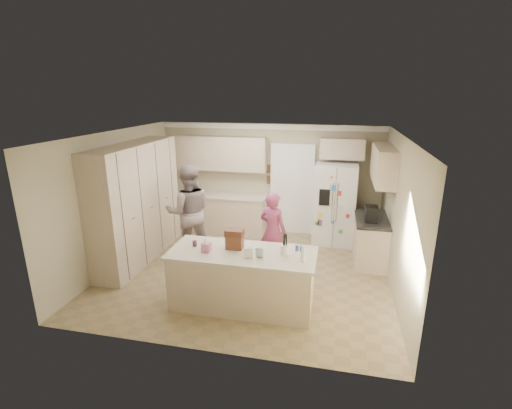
% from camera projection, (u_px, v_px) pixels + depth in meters
% --- Properties ---
extents(floor, '(5.20, 4.60, 0.02)m').
position_uv_depth(floor, '(247.00, 272.00, 7.07)').
color(floor, '#947C54').
rests_on(floor, ground).
extents(ceiling, '(5.20, 4.60, 0.02)m').
position_uv_depth(ceiling, '(246.00, 134.00, 6.30)').
color(ceiling, white).
rests_on(ceiling, wall_back).
extents(wall_back, '(5.20, 0.02, 2.60)m').
position_uv_depth(wall_back, '(269.00, 179.00, 8.84)').
color(wall_back, '#B9B08F').
rests_on(wall_back, ground).
extents(wall_front, '(5.20, 0.02, 2.60)m').
position_uv_depth(wall_front, '(202.00, 262.00, 4.53)').
color(wall_front, '#B9B08F').
rests_on(wall_front, ground).
extents(wall_left, '(0.02, 4.60, 2.60)m').
position_uv_depth(wall_left, '(117.00, 199.00, 7.22)').
color(wall_left, '#B9B08F').
rests_on(wall_left, ground).
extents(wall_right, '(0.02, 4.60, 2.60)m').
position_uv_depth(wall_right, '(399.00, 217.00, 6.16)').
color(wall_right, '#B9B08F').
rests_on(wall_right, ground).
extents(crown_back, '(5.20, 0.08, 0.12)m').
position_uv_depth(crown_back, '(270.00, 127.00, 8.44)').
color(crown_back, white).
rests_on(crown_back, wall_back).
extents(pantry_bank, '(0.60, 2.60, 2.35)m').
position_uv_depth(pantry_bank, '(137.00, 203.00, 7.38)').
color(pantry_bank, beige).
rests_on(pantry_bank, floor).
extents(back_base_cab, '(2.20, 0.60, 0.88)m').
position_uv_depth(back_base_cab, '(220.00, 214.00, 9.04)').
color(back_base_cab, beige).
rests_on(back_base_cab, floor).
extents(back_countertop, '(2.24, 0.63, 0.04)m').
position_uv_depth(back_countertop, '(220.00, 196.00, 8.90)').
color(back_countertop, beige).
rests_on(back_countertop, back_base_cab).
extents(back_upper_cab, '(2.20, 0.35, 0.80)m').
position_uv_depth(back_upper_cab, '(220.00, 153.00, 8.73)').
color(back_upper_cab, beige).
rests_on(back_upper_cab, wall_back).
extents(doorway_opening, '(0.90, 0.06, 2.10)m').
position_uv_depth(doorway_opening, '(292.00, 190.00, 8.78)').
color(doorway_opening, black).
rests_on(doorway_opening, floor).
extents(doorway_casing, '(1.02, 0.03, 2.22)m').
position_uv_depth(doorway_casing, '(292.00, 191.00, 8.75)').
color(doorway_casing, white).
rests_on(doorway_casing, floor).
extents(wall_frame_upper, '(0.15, 0.02, 0.20)m').
position_uv_depth(wall_frame_upper, '(270.00, 169.00, 8.73)').
color(wall_frame_upper, brown).
rests_on(wall_frame_upper, wall_back).
extents(wall_frame_lower, '(0.15, 0.02, 0.20)m').
position_uv_depth(wall_frame_lower, '(270.00, 180.00, 8.81)').
color(wall_frame_lower, brown).
rests_on(wall_frame_lower, wall_back).
extents(refrigerator, '(0.92, 0.72, 1.80)m').
position_uv_depth(refrigerator, '(334.00, 204.00, 8.21)').
color(refrigerator, white).
rests_on(refrigerator, floor).
extents(fridge_seam, '(0.02, 0.02, 1.78)m').
position_uv_depth(fridge_seam, '(334.00, 209.00, 7.88)').
color(fridge_seam, gray).
rests_on(fridge_seam, refrigerator).
extents(fridge_dispenser, '(0.22, 0.03, 0.35)m').
position_uv_depth(fridge_dispenser, '(324.00, 197.00, 7.84)').
color(fridge_dispenser, black).
rests_on(fridge_dispenser, refrigerator).
extents(fridge_handle_l, '(0.02, 0.02, 0.85)m').
position_uv_depth(fridge_handle_l, '(332.00, 202.00, 7.83)').
color(fridge_handle_l, silver).
rests_on(fridge_handle_l, refrigerator).
extents(fridge_handle_r, '(0.02, 0.02, 0.85)m').
position_uv_depth(fridge_handle_r, '(337.00, 203.00, 7.81)').
color(fridge_handle_r, silver).
rests_on(fridge_handle_r, refrigerator).
extents(over_fridge_cab, '(0.95, 0.35, 0.45)m').
position_uv_depth(over_fridge_cab, '(342.00, 149.00, 8.10)').
color(over_fridge_cab, beige).
rests_on(over_fridge_cab, wall_back).
extents(right_base_cab, '(0.60, 1.20, 0.88)m').
position_uv_depth(right_base_cab, '(370.00, 241.00, 7.40)').
color(right_base_cab, beige).
rests_on(right_base_cab, floor).
extents(right_countertop, '(0.63, 1.24, 0.04)m').
position_uv_depth(right_countertop, '(372.00, 219.00, 7.27)').
color(right_countertop, '#2D2B28').
rests_on(right_countertop, right_base_cab).
extents(right_upper_cab, '(0.35, 1.50, 0.70)m').
position_uv_depth(right_upper_cab, '(383.00, 165.00, 7.12)').
color(right_upper_cab, beige).
rests_on(right_upper_cab, wall_right).
extents(coffee_maker, '(0.22, 0.28, 0.30)m').
position_uv_depth(coffee_maker, '(371.00, 214.00, 7.04)').
color(coffee_maker, black).
rests_on(coffee_maker, right_countertop).
extents(island_base, '(2.20, 0.90, 0.88)m').
position_uv_depth(island_base, '(243.00, 280.00, 5.87)').
color(island_base, beige).
rests_on(island_base, floor).
extents(island_top, '(2.28, 0.96, 0.05)m').
position_uv_depth(island_top, '(242.00, 253.00, 5.74)').
color(island_top, beige).
rests_on(island_top, island_base).
extents(utensil_crock, '(0.13, 0.13, 0.15)m').
position_uv_depth(utensil_crock, '(285.00, 250.00, 5.62)').
color(utensil_crock, white).
rests_on(utensil_crock, island_top).
extents(tissue_box, '(0.13, 0.13, 0.14)m').
position_uv_depth(tissue_box, '(206.00, 247.00, 5.73)').
color(tissue_box, pink).
rests_on(tissue_box, island_top).
extents(tissue_plume, '(0.08, 0.08, 0.08)m').
position_uv_depth(tissue_plume, '(206.00, 241.00, 5.69)').
color(tissue_plume, white).
rests_on(tissue_plume, tissue_box).
extents(dollhouse_body, '(0.26, 0.18, 0.22)m').
position_uv_depth(dollhouse_body, '(235.00, 242.00, 5.82)').
color(dollhouse_body, brown).
rests_on(dollhouse_body, island_top).
extents(dollhouse_roof, '(0.28, 0.20, 0.10)m').
position_uv_depth(dollhouse_roof, '(234.00, 232.00, 5.77)').
color(dollhouse_roof, '#592D1E').
rests_on(dollhouse_roof, dollhouse_body).
extents(jam_jar, '(0.07, 0.07, 0.09)m').
position_uv_depth(jam_jar, '(195.00, 244.00, 5.93)').
color(jam_jar, '#59263F').
rests_on(jam_jar, island_top).
extents(greeting_card_a, '(0.12, 0.06, 0.16)m').
position_uv_depth(greeting_card_a, '(249.00, 253.00, 5.49)').
color(greeting_card_a, white).
rests_on(greeting_card_a, island_top).
extents(greeting_card_b, '(0.12, 0.05, 0.16)m').
position_uv_depth(greeting_card_b, '(259.00, 253.00, 5.50)').
color(greeting_card_b, silver).
rests_on(greeting_card_b, island_top).
extents(water_bottle, '(0.07, 0.07, 0.24)m').
position_uv_depth(water_bottle, '(303.00, 254.00, 5.36)').
color(water_bottle, silver).
rests_on(water_bottle, island_top).
extents(shaker_salt, '(0.05, 0.05, 0.09)m').
position_uv_depth(shaker_salt, '(297.00, 248.00, 5.75)').
color(shaker_salt, '#2F5097').
rests_on(shaker_salt, island_top).
extents(shaker_pepper, '(0.05, 0.05, 0.09)m').
position_uv_depth(shaker_pepper, '(301.00, 248.00, 5.74)').
color(shaker_pepper, '#2F5097').
rests_on(shaker_pepper, island_top).
extents(teen_boy, '(1.15, 1.03, 1.94)m').
position_uv_depth(teen_boy, '(189.00, 212.00, 7.48)').
color(teen_boy, gray).
rests_on(teen_boy, floor).
extents(teen_girl, '(0.64, 0.53, 1.51)m').
position_uv_depth(teen_girl, '(273.00, 231.00, 7.07)').
color(teen_girl, '#B14B69').
rests_on(teen_girl, floor).
extents(fridge_magnets, '(0.76, 0.02, 1.44)m').
position_uv_depth(fridge_magnets, '(334.00, 209.00, 7.87)').
color(fridge_magnets, tan).
rests_on(fridge_magnets, refrigerator).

